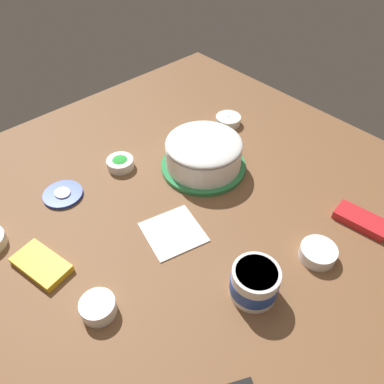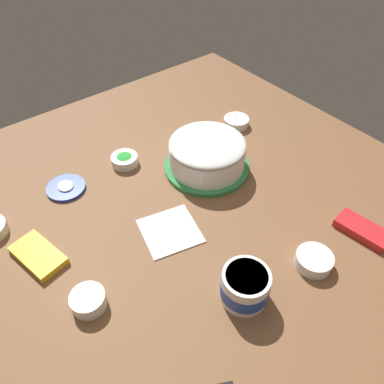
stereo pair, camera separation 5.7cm
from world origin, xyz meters
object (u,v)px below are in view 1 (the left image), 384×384
Objects in this scene: sprinkle_bowl_rainbow at (98,307)px; sprinkle_bowl_green at (119,163)px; candy_box_upper at (41,265)px; sprinkle_bowl_blue at (228,120)px; sprinkle_bowl_pink at (318,253)px; paper_napkin at (173,232)px; frosted_cake at (204,154)px; frosting_tub at (255,282)px; frosting_tub_lid at (63,194)px; candy_box_lower at (361,220)px.

sprinkle_bowl_green is at bearing -40.02° from sprinkle_bowl_rainbow.
sprinkle_bowl_green is at bearing -75.60° from candy_box_upper.
sprinkle_bowl_rainbow is (-0.32, 0.77, 0.00)m from sprinkle_bowl_blue.
sprinkle_bowl_rainbow is at bearing 63.45° from sprinkle_bowl_pink.
paper_napkin is (-0.26, 0.49, -0.01)m from sprinkle_bowl_blue.
sprinkle_bowl_green is (0.18, 0.20, -0.04)m from frosted_cake.
sprinkle_bowl_green is 0.51m from sprinkle_bowl_rainbow.
frosted_cake is 2.90× the size of sprinkle_bowl_pink.
paper_napkin is (0.27, 0.02, -0.04)m from frosting_tub.
candy_box_lower is (-0.66, -0.56, 0.01)m from frosting_tub_lid.
candy_box_lower is 0.95× the size of candy_box_upper.
frosting_tub is at bearing -124.61° from sprinkle_bowl_rainbow.
candy_box_upper reaches higher than frosting_tub_lid.
frosted_cake is 0.57m from candy_box_upper.
candy_box_upper is at bearing 98.41° from sprinkle_bowl_blue.
frosting_tub reaches higher than sprinkle_bowl_blue.
sprinkle_bowl_rainbow reaches higher than candy_box_upper.
sprinkle_bowl_pink reaches higher than frosting_tub_lid.
frosted_cake is 1.83× the size of paper_napkin.
sprinkle_bowl_green reaches higher than frosting_tub_lid.
frosting_tub is 0.80× the size of candy_box_lower.
frosting_tub is at bearing 73.53° from candy_box_lower.
sprinkle_bowl_blue is at bearing -93.97° from candy_box_upper.
frosted_cake is 2.32× the size of frosting_tub_lid.
frosting_tub_lid is at bearing -52.88° from candy_box_upper.
candy_box_lower is at bearing -128.72° from paper_napkin.
sprinkle_bowl_green is (-0.01, -0.20, 0.01)m from frosting_tub_lid.
frosting_tub is at bearing 77.67° from sprinkle_bowl_pink.
frosted_cake is at bearing -68.69° from sprinkle_bowl_rainbow.
paper_napkin is at bearing -77.11° from sprinkle_bowl_rainbow.
sprinkle_bowl_rainbow is 0.55× the size of paper_napkin.
candy_box_lower reaches higher than candy_box_upper.
candy_box_upper is at bearing 139.50° from frosting_tub_lid.
frosted_cake is 2.40× the size of frosting_tub.
candy_box_upper is (-0.00, 0.57, -0.05)m from frosted_cake.
frosting_tub is at bearing 138.41° from sprinkle_bowl_blue.
sprinkle_bowl_pink reaches higher than sprinkle_bowl_blue.
paper_napkin is (-0.14, 0.25, -0.05)m from frosted_cake.
sprinkle_bowl_pink is at bearing 176.51° from frosted_cake.
sprinkle_bowl_rainbow reaches higher than sprinkle_bowl_blue.
frosted_cake is at bearing -60.35° from paper_napkin.
candy_box_upper is (0.45, 0.54, -0.01)m from sprinkle_bowl_pink.
frosting_tub_lid is 0.42m from sprinkle_bowl_rainbow.
frosted_cake is at bearing -29.15° from frosting_tub.
sprinkle_bowl_pink is 0.66× the size of candy_box_lower.
sprinkle_bowl_green is 0.61× the size of candy_box_lower.
sprinkle_bowl_blue is at bearing -41.59° from frosting_tub.
sprinkle_bowl_blue is 0.55m from paper_napkin.
candy_box_lower is (-0.27, -0.69, -0.01)m from sprinkle_bowl_rainbow.
frosting_tub is 0.63m from frosting_tub_lid.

